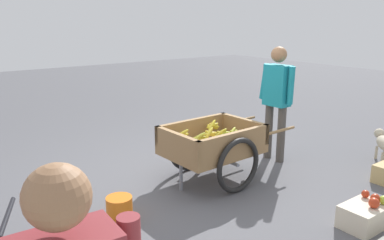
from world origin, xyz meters
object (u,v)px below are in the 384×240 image
object	(u,v)px
fruit_cart	(212,146)
dog	(384,142)
mixed_fruit_crate	(365,215)
vendor_person	(277,94)
plastic_bucket	(119,208)

from	to	relation	value
fruit_cart	dog	xyz separation A→B (m)	(-2.30, 0.90, -0.17)
mixed_fruit_crate	vendor_person	bearing A→B (deg)	-111.74
vendor_person	dog	size ratio (longest dim) A/B	3.07
vendor_person	plastic_bucket	world-z (taller)	vendor_person
dog	fruit_cart	bearing A→B (deg)	-21.47
vendor_person	mixed_fruit_crate	size ratio (longest dim) A/B	3.54
dog	plastic_bucket	size ratio (longest dim) A/B	1.97
plastic_bucket	mixed_fruit_crate	world-z (taller)	mixed_fruit_crate
plastic_bucket	mixed_fruit_crate	distance (m)	2.34
fruit_cart	mixed_fruit_crate	xyz separation A→B (m)	(-0.45, 1.72, -0.31)
vendor_person	mixed_fruit_crate	bearing A→B (deg)	68.26
dog	plastic_bucket	world-z (taller)	dog
fruit_cart	plastic_bucket	xyz separation A→B (m)	(1.33, 0.20, -0.32)
dog	plastic_bucket	distance (m)	3.70
vendor_person	mixed_fruit_crate	world-z (taller)	vendor_person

